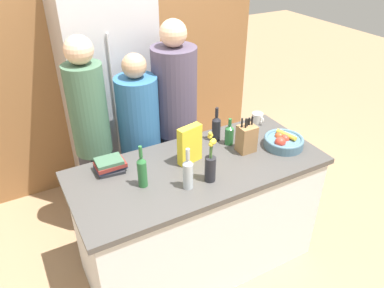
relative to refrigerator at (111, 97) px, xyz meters
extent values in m
plane|color=#A37F5B|center=(0.22, -1.23, -1.01)|extent=(14.00, 14.00, 0.00)
cube|color=silver|center=(0.22, -1.23, -0.56)|extent=(1.71, 0.76, 0.90)
cube|color=#474442|center=(0.22, -1.23, -0.09)|extent=(1.78, 0.79, 0.04)
cube|color=olive|center=(0.22, 0.36, 0.29)|extent=(2.98, 0.12, 2.60)
cube|color=#B7B7BC|center=(0.00, 0.00, 0.00)|extent=(0.76, 0.60, 2.02)
cylinder|color=#B7B7BC|center=(-0.06, -0.31, 0.10)|extent=(0.02, 0.02, 1.11)
cylinder|color=slate|center=(0.90, -1.32, -0.04)|extent=(0.29, 0.29, 0.06)
torus|color=slate|center=(0.90, -1.32, -0.01)|extent=(0.29, 0.29, 0.03)
sphere|color=#C64C23|center=(0.89, -1.27, -0.01)|extent=(0.07, 0.07, 0.07)
sphere|color=red|center=(0.90, -1.32, -0.02)|extent=(0.06, 0.06, 0.06)
sphere|color=red|center=(0.83, -1.35, 0.00)|extent=(0.08, 0.08, 0.08)
sphere|color=red|center=(0.90, -1.32, -0.01)|extent=(0.07, 0.07, 0.07)
cylinder|color=yellow|center=(0.93, -1.30, 0.01)|extent=(0.07, 0.17, 0.03)
cube|color=olive|center=(0.61, -1.23, 0.03)|extent=(0.13, 0.11, 0.20)
cylinder|color=black|center=(0.57, -1.22, 0.16)|extent=(0.01, 0.01, 0.08)
cylinder|color=black|center=(0.59, -1.24, 0.16)|extent=(0.01, 0.01, 0.08)
cylinder|color=black|center=(0.61, -1.22, 0.15)|extent=(0.01, 0.01, 0.07)
cylinder|color=black|center=(0.64, -1.22, 0.15)|extent=(0.01, 0.01, 0.07)
cylinder|color=black|center=(0.66, -1.22, 0.16)|extent=(0.01, 0.01, 0.07)
cylinder|color=#232328|center=(0.20, -1.41, 0.01)|extent=(0.07, 0.07, 0.17)
cylinder|color=#477538|center=(0.21, -1.41, 0.16)|extent=(0.01, 0.02, 0.12)
sphere|color=gold|center=(0.21, -1.42, 0.22)|extent=(0.04, 0.04, 0.04)
cylinder|color=#477538|center=(0.20, -1.41, 0.18)|extent=(0.01, 0.01, 0.16)
sphere|color=gold|center=(0.20, -1.41, 0.26)|extent=(0.02, 0.02, 0.02)
cylinder|color=#477538|center=(0.19, -1.41, 0.18)|extent=(0.01, 0.02, 0.15)
sphere|color=gold|center=(0.19, -1.41, 0.26)|extent=(0.03, 0.03, 0.03)
cylinder|color=#477538|center=(0.19, -1.41, 0.19)|extent=(0.01, 0.02, 0.18)
sphere|color=gold|center=(0.19, -1.41, 0.28)|extent=(0.02, 0.02, 0.02)
cylinder|color=#477538|center=(0.19, -1.42, 0.15)|extent=(0.02, 0.01, 0.11)
sphere|color=gold|center=(0.19, -1.42, 0.21)|extent=(0.03, 0.03, 0.03)
cylinder|color=#477538|center=(0.20, -1.42, 0.16)|extent=(0.02, 0.01, 0.12)
sphere|color=gold|center=(0.20, -1.42, 0.22)|extent=(0.04, 0.04, 0.04)
cube|color=yellow|center=(0.19, -1.16, 0.06)|extent=(0.18, 0.10, 0.28)
cylinder|color=silver|center=(0.96, -0.92, -0.03)|extent=(0.09, 0.09, 0.08)
torus|color=silver|center=(0.96, -0.97, -0.03)|extent=(0.02, 0.06, 0.06)
cube|color=#232328|center=(-0.34, -1.00, -0.06)|extent=(0.19, 0.16, 0.02)
cube|color=#2D334C|center=(-0.34, -1.00, -0.04)|extent=(0.21, 0.13, 0.02)
cube|color=maroon|center=(-0.34, -1.00, -0.02)|extent=(0.20, 0.13, 0.03)
cube|color=#3D6047|center=(-0.34, -1.00, 0.01)|extent=(0.18, 0.14, 0.02)
cylinder|color=black|center=(0.50, -0.99, 0.01)|extent=(0.07, 0.07, 0.17)
cone|color=black|center=(0.50, -0.99, 0.11)|extent=(0.07, 0.07, 0.03)
cylinder|color=black|center=(0.50, -0.99, 0.16)|extent=(0.03, 0.03, 0.07)
cylinder|color=#286633|center=(-0.21, -1.26, 0.02)|extent=(0.06, 0.06, 0.18)
cone|color=#286633|center=(-0.21, -1.26, 0.13)|extent=(0.06, 0.06, 0.04)
cylinder|color=#286633|center=(-0.21, -1.26, 0.18)|extent=(0.02, 0.02, 0.08)
cylinder|color=#B2BCC1|center=(0.04, -1.41, 0.02)|extent=(0.07, 0.07, 0.18)
cone|color=#B2BCC1|center=(0.04, -1.41, 0.12)|extent=(0.07, 0.07, 0.03)
cylinder|color=#B2BCC1|center=(0.04, -1.41, 0.18)|extent=(0.03, 0.03, 0.07)
cylinder|color=#286633|center=(0.56, -1.09, -0.01)|extent=(0.07, 0.07, 0.13)
cone|color=#286633|center=(0.56, -1.09, 0.07)|extent=(0.07, 0.07, 0.03)
cylinder|color=#286633|center=(0.56, -1.09, 0.11)|extent=(0.03, 0.03, 0.05)
cube|color=#383842|center=(-0.33, -0.54, -0.59)|extent=(0.26, 0.23, 0.84)
cylinder|color=#42664C|center=(-0.33, -0.54, 0.18)|extent=(0.28, 0.28, 0.70)
sphere|color=#DBAD89|center=(-0.33, -0.54, 0.63)|extent=(0.20, 0.20, 0.20)
cube|color=#383842|center=(0.03, -0.60, -0.63)|extent=(0.27, 0.20, 0.76)
cylinder|color=#2D6093|center=(0.03, -0.60, 0.07)|extent=(0.33, 0.33, 0.64)
sphere|color=tan|center=(0.03, -0.60, 0.48)|extent=(0.18, 0.18, 0.18)
cube|color=#383842|center=(0.36, -0.59, -0.58)|extent=(0.29, 0.20, 0.86)
cylinder|color=#4C4256|center=(0.36, -0.59, 0.21)|extent=(0.36, 0.36, 0.72)
sphere|color=#DBAD89|center=(0.36, -0.59, 0.67)|extent=(0.21, 0.21, 0.21)
camera|label=1|loc=(-0.85, -3.08, 1.41)|focal=35.00mm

